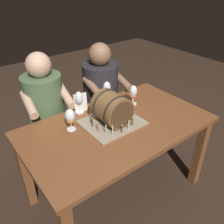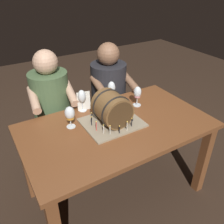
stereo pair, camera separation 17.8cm
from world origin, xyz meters
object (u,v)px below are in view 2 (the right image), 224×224
at_px(wine_glass_empty, 82,97).
at_px(person_seated_left, 54,117).
at_px(wine_glass_amber, 70,114).
at_px(wine_glass_rose, 137,93).
at_px(menu_card, 84,101).
at_px(person_seated_right, 109,101).
at_px(barrel_cake, 112,110).
at_px(wine_glass_red, 111,89).
at_px(dining_table, 117,136).

relative_size(wine_glass_empty, person_seated_left, 0.16).
height_order(wine_glass_amber, wine_glass_rose, wine_glass_rose).
distance_m(menu_card, person_seated_right, 0.58).
xyz_separation_m(wine_glass_empty, menu_card, (0.02, 0.01, -0.05)).
distance_m(wine_glass_amber, menu_card, 0.27).
xyz_separation_m(barrel_cake, wine_glass_red, (0.17, 0.29, 0.01)).
bearing_deg(person_seated_left, person_seated_right, 0.01).
xyz_separation_m(wine_glass_rose, person_seated_right, (-0.01, 0.48, -0.30)).
relative_size(wine_glass_amber, person_seated_left, 0.14).
relative_size(wine_glass_amber, wine_glass_rose, 0.97).
xyz_separation_m(wine_glass_amber, person_seated_right, (0.61, 0.49, -0.29)).
bearing_deg(wine_glass_amber, person_seated_right, 38.55).
distance_m(dining_table, person_seated_right, 0.72).
bearing_deg(dining_table, person_seated_right, 64.92).
bearing_deg(wine_glass_empty, wine_glass_red, 0.73).
bearing_deg(wine_glass_rose, person_seated_right, 90.75).
xyz_separation_m(wine_glass_rose, person_seated_left, (-0.61, 0.48, -0.30)).
distance_m(barrel_cake, person_seated_right, 0.75).
height_order(wine_glass_empty, menu_card, wine_glass_empty).
relative_size(barrel_cake, person_seated_right, 0.37).
relative_size(wine_glass_red, person_seated_left, 0.16).
relative_size(wine_glass_red, wine_glass_rose, 1.11).
bearing_deg(person_seated_left, wine_glass_rose, -37.90).
xyz_separation_m(wine_glass_rose, menu_card, (-0.42, 0.17, -0.04)).
bearing_deg(barrel_cake, wine_glass_amber, 157.99).
bearing_deg(wine_glass_empty, wine_glass_rose, -19.96).
distance_m(wine_glass_red, wine_glass_rose, 0.23).
distance_m(wine_glass_rose, wine_glass_empty, 0.47).
height_order(dining_table, wine_glass_amber, wine_glass_amber).
xyz_separation_m(barrel_cake, person_seated_left, (-0.28, 0.60, -0.30)).
distance_m(dining_table, wine_glass_rose, 0.42).
distance_m(wine_glass_red, wine_glass_amber, 0.49).
relative_size(menu_card, person_seated_right, 0.14).
height_order(wine_glass_amber, wine_glass_empty, wine_glass_empty).
distance_m(dining_table, wine_glass_red, 0.44).
height_order(barrel_cake, wine_glass_rose, barrel_cake).
relative_size(dining_table, person_seated_left, 1.20).
distance_m(wine_glass_red, menu_card, 0.27).
bearing_deg(wine_glass_red, person_seated_right, 63.95).
bearing_deg(menu_card, barrel_cake, -62.32).
bearing_deg(barrel_cake, person_seated_right, 61.89).
bearing_deg(wine_glass_rose, wine_glass_empty, 160.04).
relative_size(dining_table, wine_glass_empty, 7.61).
height_order(wine_glass_amber, person_seated_right, person_seated_right).
distance_m(dining_table, barrel_cake, 0.23).
bearing_deg(dining_table, wine_glass_amber, 153.20).
xyz_separation_m(wine_glass_amber, person_seated_left, (0.01, 0.49, -0.29)).
bearing_deg(person_seated_left, wine_glass_amber, -90.96).
bearing_deg(wine_glass_amber, wine_glass_red, 21.00).
xyz_separation_m(barrel_cake, wine_glass_rose, (0.33, 0.13, -0.00)).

